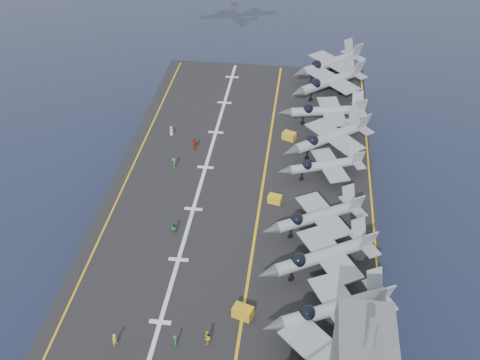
# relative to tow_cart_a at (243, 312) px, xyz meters

# --- Properties ---
(ground) EXTENTS (500.00, 500.00, 0.00)m
(ground) POSITION_rel_tow_cart_a_xyz_m (-3.04, 17.97, -11.06)
(ground) COLOR #142135
(ground) RESTS_ON ground
(hull) EXTENTS (36.00, 90.00, 10.00)m
(hull) POSITION_rel_tow_cart_a_xyz_m (-3.04, 17.97, -6.06)
(hull) COLOR #56595E
(hull) RESTS_ON ground
(flight_deck) EXTENTS (38.00, 92.00, 0.40)m
(flight_deck) POSITION_rel_tow_cart_a_xyz_m (-3.04, 17.97, -0.86)
(flight_deck) COLOR black
(flight_deck) RESTS_ON hull
(foul_line) EXTENTS (0.35, 90.00, 0.02)m
(foul_line) POSITION_rel_tow_cart_a_xyz_m (-0.04, 17.97, -0.64)
(foul_line) COLOR gold
(foul_line) RESTS_ON flight_deck
(landing_centerline) EXTENTS (0.50, 90.00, 0.02)m
(landing_centerline) POSITION_rel_tow_cart_a_xyz_m (-9.04, 17.97, -0.64)
(landing_centerline) COLOR silver
(landing_centerline) RESTS_ON flight_deck
(deck_edge_port) EXTENTS (0.25, 90.00, 0.02)m
(deck_edge_port) POSITION_rel_tow_cart_a_xyz_m (-20.04, 17.97, -0.64)
(deck_edge_port) COLOR gold
(deck_edge_port) RESTS_ON flight_deck
(deck_edge_stbd) EXTENTS (0.25, 90.00, 0.02)m
(deck_edge_stbd) POSITION_rel_tow_cart_a_xyz_m (15.46, 17.97, -0.64)
(deck_edge_stbd) COLOR gold
(deck_edge_stbd) RESTS_ON flight_deck
(fighter_jet_1) EXTENTS (19.22, 19.25, 5.67)m
(fighter_jet_1) POSITION_rel_tow_cart_a_xyz_m (8.62, -6.99, 2.17)
(fighter_jet_1) COLOR gray
(fighter_jet_1) RESTS_ON flight_deck
(fighter_jet_2) EXTENTS (17.83, 15.68, 5.19)m
(fighter_jet_2) POSITION_rel_tow_cart_a_xyz_m (10.05, 0.24, 1.93)
(fighter_jet_2) COLOR #949DA5
(fighter_jet_2) RESTS_ON flight_deck
(fighter_jet_3) EXTENTS (18.22, 16.45, 5.27)m
(fighter_jet_3) POSITION_rel_tow_cart_a_xyz_m (8.69, 8.28, 1.97)
(fighter_jet_3) COLOR #8D969D
(fighter_jet_3) RESTS_ON flight_deck
(fighter_jet_4) EXTENTS (16.91, 15.23, 4.90)m
(fighter_jet_4) POSITION_rel_tow_cart_a_xyz_m (7.94, 15.78, 1.79)
(fighter_jet_4) COLOR #949CA4
(fighter_jet_4) RESTS_ON flight_deck
(fighter_jet_5) EXTENTS (14.99, 12.53, 4.44)m
(fighter_jet_5) POSITION_rel_tow_cart_a_xyz_m (8.79, 27.79, 1.56)
(fighter_jet_5) COLOR #949AA3
(fighter_jet_5) RESTS_ON flight_deck
(fighter_jet_6) EXTENTS (18.76, 18.05, 5.45)m
(fighter_jet_6) POSITION_rel_tow_cart_a_xyz_m (9.42, 34.79, 2.06)
(fighter_jet_6) COLOR #949BA4
(fighter_jet_6) RESTS_ON flight_deck
(fighter_jet_7) EXTENTS (16.14, 12.36, 5.04)m
(fighter_jet_7) POSITION_rel_tow_cart_a_xyz_m (8.94, 43.14, 1.86)
(fighter_jet_7) COLOR #9DA5AB
(fighter_jet_7) RESTS_ON flight_deck
(fighter_jet_8) EXTENTS (18.75, 18.40, 5.48)m
(fighter_jet_8) POSITION_rel_tow_cart_a_xyz_m (9.36, 53.44, 2.08)
(fighter_jet_8) COLOR #8F959C
(fighter_jet_8) RESTS_ON flight_deck
(tow_cart_a) EXTENTS (2.54, 2.05, 1.32)m
(tow_cart_a) POSITION_rel_tow_cart_a_xyz_m (0.00, 0.00, 0.00)
(tow_cart_a) COLOR gold
(tow_cart_a) RESTS_ON flight_deck
(tow_cart_b) EXTENTS (2.10, 1.62, 1.12)m
(tow_cart_b) POSITION_rel_tow_cart_a_xyz_m (2.00, 20.89, -0.10)
(tow_cart_b) COLOR gold
(tow_cart_b) RESTS_ON flight_deck
(tow_cart_c) EXTENTS (2.42, 2.05, 1.23)m
(tow_cart_c) POSITION_rel_tow_cart_a_xyz_m (3.04, 37.42, -0.04)
(tow_cart_c) COLOR gold
(tow_cart_c) RESTS_ON flight_deck
(crew_1) EXTENTS (1.13, 1.27, 1.77)m
(crew_1) POSITION_rel_tow_cart_a_xyz_m (-13.07, -5.67, 0.22)
(crew_1) COLOR yellow
(crew_1) RESTS_ON flight_deck
(crew_2) EXTENTS (1.22, 1.17, 1.69)m
(crew_2) POSITION_rel_tow_cart_a_xyz_m (-10.66, 12.86, 0.18)
(crew_2) COLOR #277C37
(crew_2) RESTS_ON flight_deck
(crew_3) EXTENTS (0.83, 1.10, 1.67)m
(crew_3) POSITION_rel_tow_cart_a_xyz_m (-13.71, 27.36, 0.17)
(crew_3) COLOR #268C33
(crew_3) RESTS_ON flight_deck
(crew_4) EXTENTS (1.41, 1.28, 1.96)m
(crew_4) POSITION_rel_tow_cart_a_xyz_m (-11.50, 32.57, 0.32)
(crew_4) COLOR #AC1A10
(crew_4) RESTS_ON flight_deck
(crew_5) EXTENTS (1.04, 1.17, 1.62)m
(crew_5) POSITION_rel_tow_cart_a_xyz_m (-16.06, 36.25, 0.15)
(crew_5) COLOR silver
(crew_5) RESTS_ON flight_deck
(crew_6) EXTENTS (0.86, 1.11, 1.64)m
(crew_6) POSITION_rel_tow_cart_a_xyz_m (-6.61, -4.97, 0.16)
(crew_6) COLOR #297B36
(crew_6) RESTS_ON flight_deck
(crew_7) EXTENTS (1.15, 1.31, 1.83)m
(crew_7) POSITION_rel_tow_cart_a_xyz_m (-3.36, -4.20, 0.26)
(crew_7) COLOR yellow
(crew_7) RESTS_ON flight_deck
(fighter_jet_9) EXTENTS (18.75, 18.40, 5.48)m
(fighter_jet_9) POSITION_rel_tow_cart_a_xyz_m (9.36, 60.97, 2.08)
(fighter_jet_9) COLOR #8F959C
(fighter_jet_9) RESTS_ON flight_deck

